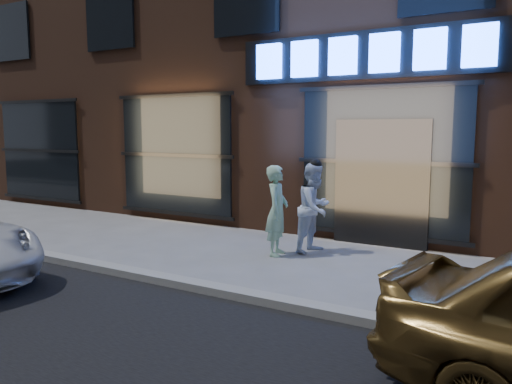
# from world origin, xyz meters

# --- Properties ---
(ground) EXTENTS (90.00, 90.00, 0.00)m
(ground) POSITION_xyz_m (0.00, 0.00, 0.00)
(ground) COLOR slate
(ground) RESTS_ON ground
(curb) EXTENTS (60.00, 0.25, 0.12)m
(curb) POSITION_xyz_m (0.00, 0.00, 0.06)
(curb) COLOR gray
(curb) RESTS_ON ground
(storefront_building) EXTENTS (30.20, 8.28, 10.30)m
(storefront_building) POSITION_xyz_m (-0.00, 7.99, 5.15)
(storefront_building) COLOR #54301E
(storefront_building) RESTS_ON ground
(man_bowtie) EXTENTS (0.51, 0.66, 1.59)m
(man_bowtie) POSITION_xyz_m (-1.36, 2.29, 0.80)
(man_bowtie) COLOR #A7DCBA
(man_bowtie) RESTS_ON ground
(man_cap) EXTENTS (0.75, 0.89, 1.62)m
(man_cap) POSITION_xyz_m (-0.88, 2.84, 0.81)
(man_cap) COLOR white
(man_cap) RESTS_ON ground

